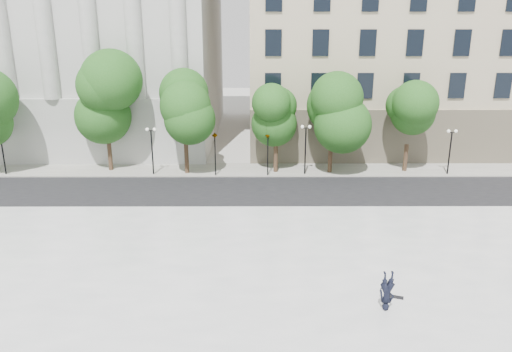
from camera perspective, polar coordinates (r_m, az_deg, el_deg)
The scene contains 12 objects.
ground at distance 21.75m, azimuth -6.84°, elevation -17.86°, with size 160.00×160.00×0.00m, color beige.
plaza at distance 24.13m, azimuth -6.04°, elevation -13.32°, with size 44.00×22.00×0.45m, color white.
street at distance 37.84m, azimuth -3.81°, elevation -1.97°, with size 60.00×8.00×0.02m, color black.
far_sidewalk at distance 43.53m, azimuth -3.33°, elevation 0.71°, with size 60.00×4.00×0.12m, color #B5B1A7.
building_west at distance 59.48m, azimuth -20.09°, elevation 16.72°, with size 31.50×27.65×25.60m.
building_east at distance 59.24m, azimuth 17.76°, elevation 15.24°, with size 36.00×26.15×23.00m.
traffic_light_west at distance 41.02m, azimuth -4.75°, elevation 4.99°, with size 0.56×1.93×4.27m.
traffic_light_east at distance 40.90m, azimuth 1.37°, elevation 5.01°, with size 1.09×1.94×4.27m.
person_lying at distance 23.09m, azimuth 14.64°, elevation -14.00°, with size 0.66×0.43×1.82m, color black.
skateboard at distance 24.17m, azimuth 15.65°, elevation -13.16°, with size 0.71×0.18×0.07m, color black.
street_trees at distance 41.91m, azimuth -7.56°, elevation 7.45°, with size 39.57×5.44×8.11m.
lamp_posts at distance 41.44m, azimuth -3.30°, elevation 3.85°, with size 38.16×0.28×4.31m.
Camera 1 is at (2.42, -17.64, 12.49)m, focal length 35.00 mm.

